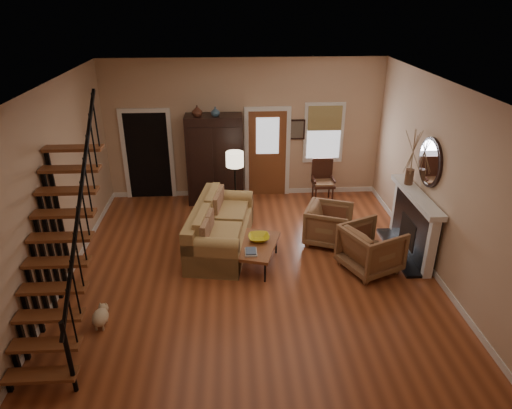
{
  "coord_description": "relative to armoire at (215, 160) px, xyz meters",
  "views": [
    {
      "loc": [
        -0.33,
        -6.98,
        4.61
      ],
      "look_at": [
        0.1,
        0.4,
        1.15
      ],
      "focal_mm": 32.0,
      "sensor_mm": 36.0,
      "label": 1
    }
  ],
  "objects": [
    {
      "name": "room",
      "position": [
        0.29,
        -1.39,
        0.46
      ],
      "size": [
        7.0,
        7.33,
        3.3
      ],
      "color": "#994A27",
      "rests_on": "ground"
    },
    {
      "name": "staircase",
      "position": [
        -2.08,
        -4.45,
        0.55
      ],
      "size": [
        0.94,
        2.8,
        3.2
      ],
      "primitive_type": null,
      "color": "brown",
      "rests_on": "ground"
    },
    {
      "name": "fireplace",
      "position": [
        3.83,
        -2.65,
        -0.31
      ],
      "size": [
        0.33,
        1.95,
        2.3
      ],
      "color": "black",
      "rests_on": "ground"
    },
    {
      "name": "armoire",
      "position": [
        0.0,
        0.0,
        0.0
      ],
      "size": [
        1.3,
        0.6,
        2.1
      ],
      "primitive_type": null,
      "color": "black",
      "rests_on": "ground"
    },
    {
      "name": "vase_a",
      "position": [
        -0.35,
        -0.1,
        1.17
      ],
      "size": [
        0.24,
        0.24,
        0.25
      ],
      "primitive_type": "imported",
      "color": "#4C2619",
      "rests_on": "armoire"
    },
    {
      "name": "vase_b",
      "position": [
        0.05,
        -0.1,
        1.16
      ],
      "size": [
        0.2,
        0.2,
        0.21
      ],
      "primitive_type": "imported",
      "color": "#334C60",
      "rests_on": "armoire"
    },
    {
      "name": "sofa",
      "position": [
        0.14,
        -2.21,
        -0.61
      ],
      "size": [
        1.37,
        2.47,
        0.87
      ],
      "primitive_type": null,
      "rotation": [
        0.0,
        0.0,
        -0.16
      ],
      "color": "#A6824B",
      "rests_on": "ground"
    },
    {
      "name": "coffee_table",
      "position": [
        0.8,
        -2.94,
        -0.83
      ],
      "size": [
        0.97,
        1.29,
        0.44
      ],
      "primitive_type": null,
      "rotation": [
        0.0,
        0.0,
        -0.29
      ],
      "color": "brown",
      "rests_on": "ground"
    },
    {
      "name": "bowl",
      "position": [
        0.85,
        -2.79,
        -0.56
      ],
      "size": [
        0.39,
        0.39,
        0.1
      ],
      "primitive_type": "imported",
      "color": "gold",
      "rests_on": "coffee_table"
    },
    {
      "name": "books",
      "position": [
        0.68,
        -3.24,
        -0.58
      ],
      "size": [
        0.21,
        0.29,
        0.05
      ],
      "primitive_type": null,
      "color": "beige",
      "rests_on": "coffee_table"
    },
    {
      "name": "armchair_left",
      "position": [
        2.85,
        -3.19,
        -0.62
      ],
      "size": [
        1.23,
        1.21,
        0.85
      ],
      "primitive_type": "imported",
      "rotation": [
        0.0,
        0.0,
        2.0
      ],
      "color": "brown",
      "rests_on": "ground"
    },
    {
      "name": "armchair_right",
      "position": [
        2.29,
        -2.17,
        -0.65
      ],
      "size": [
        1.12,
        1.11,
        0.79
      ],
      "primitive_type": "imported",
      "rotation": [
        0.0,
        0.0,
        1.19
      ],
      "color": "brown",
      "rests_on": "ground"
    },
    {
      "name": "floor_lamp",
      "position": [
        0.45,
        -1.17,
        -0.24
      ],
      "size": [
        0.48,
        0.48,
        1.61
      ],
      "primitive_type": null,
      "rotation": [
        0.0,
        0.0,
        -0.36
      ],
      "color": "black",
      "rests_on": "ground"
    },
    {
      "name": "side_chair",
      "position": [
        2.55,
        -0.2,
        -0.54
      ],
      "size": [
        0.54,
        0.54,
        1.02
      ],
      "primitive_type": null,
      "color": "#3D1D13",
      "rests_on": "ground"
    },
    {
      "name": "dog",
      "position": [
        -1.65,
        -4.52,
        -0.91
      ],
      "size": [
        0.25,
        0.41,
        0.29
      ],
      "primitive_type": null,
      "rotation": [
        0.0,
        0.0,
        -0.03
      ],
      "color": "beige",
      "rests_on": "ground"
    }
  ]
}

